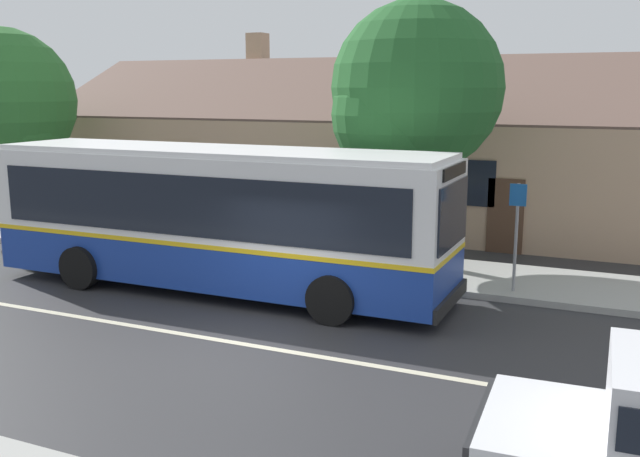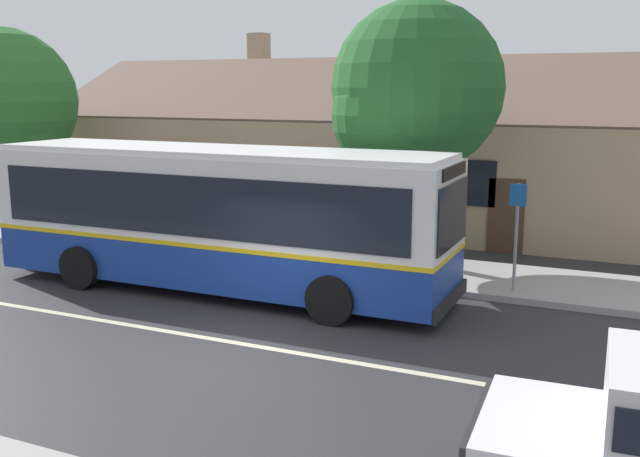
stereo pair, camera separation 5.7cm
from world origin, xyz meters
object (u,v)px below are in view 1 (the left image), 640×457
street_tree_secondary (4,106)px  bus_stop_sign (517,225)px  transit_bus (218,215)px  street_tree_primary (411,96)px  bench_by_building (106,222)px

street_tree_secondary → bus_stop_sign: 16.59m
transit_bus → street_tree_primary: (3.38, 3.58, 2.63)m
transit_bus → street_tree_secondary: 10.87m
transit_bus → bench_by_building: (-5.95, 3.14, -1.17)m
bench_by_building → street_tree_secondary: bearing=175.9°
bench_by_building → bus_stop_sign: bearing=-4.9°
street_tree_secondary → bus_stop_sign: (16.36, -1.34, -2.34)m
bench_by_building → bus_stop_sign: size_ratio=0.78×
street_tree_primary → street_tree_secondary: (-13.45, -0.15, -0.39)m
bench_by_building → street_tree_primary: bearing=2.7°
transit_bus → street_tree_primary: street_tree_primary is taller
bench_by_building → street_tree_secondary: street_tree_secondary is taller
transit_bus → street_tree_primary: bearing=46.7°
bus_stop_sign → street_tree_primary: bearing=152.9°
street_tree_primary → street_tree_secondary: bearing=-179.4°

